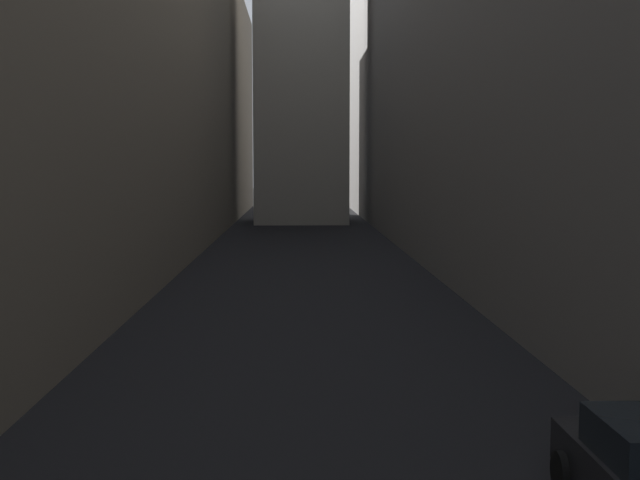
{
  "coord_description": "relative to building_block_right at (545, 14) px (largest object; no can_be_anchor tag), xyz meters",
  "views": [
    {
      "loc": [
        -0.33,
        5.92,
        4.68
      ],
      "look_at": [
        0.0,
        18.2,
        3.59
      ],
      "focal_mm": 47.05,
      "sensor_mm": 36.0,
      "label": 1
    }
  ],
  "objects": [
    {
      "name": "building_block_right",
      "position": [
        0.0,
        0.0,
        0.0
      ],
      "size": [
        14.13,
        108.0,
        25.09
      ],
      "primitive_type": "cube",
      "color": "slate",
      "rests_on": "ground"
    },
    {
      "name": "building_block_left",
      "position": [
        -24.83,
        0.0,
        -2.12
      ],
      "size": [
        13.53,
        108.0,
        20.86
      ],
      "primitive_type": "cube",
      "color": "#756B5B",
      "rests_on": "ground"
    },
    {
      "name": "ground_plane",
      "position": [
        -12.57,
        -2.0,
        -12.54
      ],
      "size": [
        264.0,
        264.0,
        0.0
      ],
      "primitive_type": "plane",
      "color": "black"
    }
  ]
}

